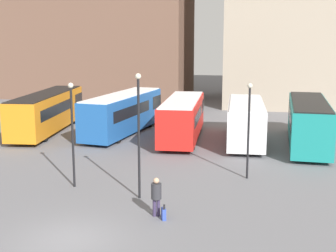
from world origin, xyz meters
name	(u,v)px	position (x,y,z in m)	size (l,w,h in m)	color
ground_plane	(68,240)	(0.00, 0.00, 0.00)	(160.00, 160.00, 0.00)	slate
bus_0	(48,111)	(-10.45, 19.62, 1.78)	(3.92, 12.28, 3.25)	orange
bus_1	(124,112)	(-4.02, 20.25, 1.76)	(3.87, 11.26, 3.25)	#1E56A3
bus_2	(183,117)	(1.10, 19.07, 1.71)	(3.32, 10.54, 3.15)	red
bus_3	(246,121)	(5.94, 18.80, 1.68)	(3.18, 9.48, 3.11)	silver
bus_4	(308,121)	(10.44, 18.76, 1.80)	(2.88, 11.27, 3.32)	#19847F
traveler	(156,193)	(2.82, 3.13, 1.05)	(0.60, 0.60, 1.77)	#382D4C
suitcase	(164,214)	(3.22, 2.80, 0.26)	(0.30, 0.41, 0.74)	#334CB2
lamp_post_0	(139,127)	(1.45, 5.25, 3.59)	(0.28, 0.28, 6.16)	black
lamp_post_1	(72,126)	(-2.41, 6.25, 3.27)	(0.28, 0.28, 5.54)	black
lamp_post_2	(249,123)	(6.50, 9.67, 3.18)	(0.28, 0.28, 5.37)	black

